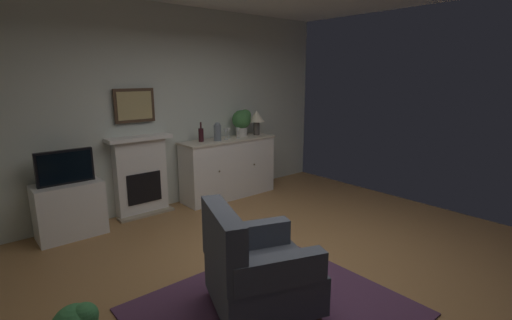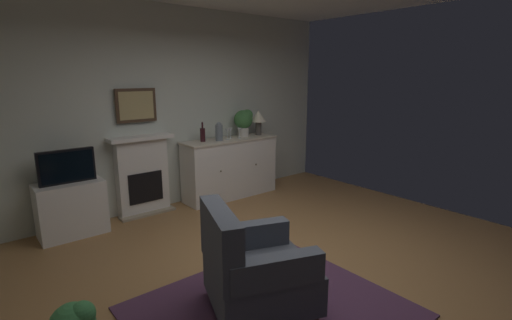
% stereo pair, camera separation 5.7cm
% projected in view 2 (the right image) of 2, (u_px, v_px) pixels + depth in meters
% --- Properties ---
extents(ground_plane, '(5.66, 5.22, 0.10)m').
position_uv_depth(ground_plane, '(298.00, 271.00, 3.78)').
color(ground_plane, '#9E7042').
rests_on(ground_plane, ground).
extents(wall_rear, '(5.66, 0.06, 2.86)m').
position_uv_depth(wall_rear, '(172.00, 108.00, 5.39)').
color(wall_rear, silver).
rests_on(wall_rear, ground_plane).
extents(area_rug, '(2.03, 1.81, 0.02)m').
position_uv_depth(area_rug, '(272.00, 312.00, 3.04)').
color(area_rug, '#4C2D47').
rests_on(area_rug, ground_plane).
extents(fireplace_unit, '(0.87, 0.30, 1.10)m').
position_uv_depth(fireplace_unit, '(143.00, 175.00, 5.14)').
color(fireplace_unit, white).
rests_on(fireplace_unit, ground_plane).
extents(framed_picture, '(0.55, 0.04, 0.45)m').
position_uv_depth(framed_picture, '(136.00, 105.00, 4.96)').
color(framed_picture, '#473323').
extents(sideboard_cabinet, '(1.56, 0.49, 0.94)m').
position_uv_depth(sideboard_cabinet, '(230.00, 168.00, 5.87)').
color(sideboard_cabinet, white).
rests_on(sideboard_cabinet, ground_plane).
extents(table_lamp, '(0.26, 0.26, 0.40)m').
position_uv_depth(table_lamp, '(258.00, 118.00, 6.06)').
color(table_lamp, '#4C4742').
rests_on(table_lamp, sideboard_cabinet).
extents(wine_bottle, '(0.08, 0.08, 0.29)m').
position_uv_depth(wine_bottle, '(203.00, 134.00, 5.49)').
color(wine_bottle, '#331419').
rests_on(wine_bottle, sideboard_cabinet).
extents(wine_glass_left, '(0.07, 0.07, 0.16)m').
position_uv_depth(wine_glass_left, '(227.00, 132.00, 5.65)').
color(wine_glass_left, silver).
rests_on(wine_glass_left, sideboard_cabinet).
extents(wine_glass_center, '(0.07, 0.07, 0.16)m').
position_uv_depth(wine_glass_center, '(230.00, 130.00, 5.78)').
color(wine_glass_center, silver).
rests_on(wine_glass_center, sideboard_cabinet).
extents(wine_glass_right, '(0.07, 0.07, 0.16)m').
position_uv_depth(wine_glass_right, '(239.00, 130.00, 5.78)').
color(wine_glass_right, silver).
rests_on(wine_glass_right, sideboard_cabinet).
extents(vase_decorative, '(0.11, 0.11, 0.28)m').
position_uv_depth(vase_decorative, '(219.00, 132.00, 5.55)').
color(vase_decorative, slate).
rests_on(vase_decorative, sideboard_cabinet).
extents(tv_cabinet, '(0.75, 0.42, 0.66)m').
position_uv_depth(tv_cabinet, '(71.00, 209.00, 4.46)').
color(tv_cabinet, white).
rests_on(tv_cabinet, ground_plane).
extents(tv_set, '(0.62, 0.07, 0.40)m').
position_uv_depth(tv_set, '(67.00, 166.00, 4.32)').
color(tv_set, black).
rests_on(tv_set, tv_cabinet).
extents(potted_plant_small, '(0.30, 0.30, 0.43)m').
position_uv_depth(potted_plant_small, '(244.00, 120.00, 5.93)').
color(potted_plant_small, beige).
rests_on(potted_plant_small, sideboard_cabinet).
extents(armchair, '(1.02, 0.99, 0.92)m').
position_uv_depth(armchair, '(253.00, 270.00, 2.97)').
color(armchair, '#474C56').
rests_on(armchair, ground_plane).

